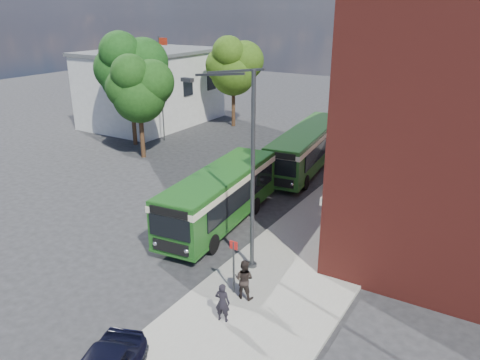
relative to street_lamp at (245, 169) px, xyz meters
The scene contains 14 objects.
ground 7.10m from the street_lamp, 157.54° to the left, with size 120.00×120.00×0.00m, color #252527.
pavement 11.27m from the street_lamp, 77.80° to the left, with size 6.00×48.00×0.15m, color gray.
kerb_line 11.12m from the street_lamp, 95.07° to the left, with size 0.12×48.00×0.01m, color beige.
white_building 30.38m from the street_lamp, 138.79° to the left, with size 9.40×13.40×7.30m.
flagpole 22.89m from the street_lamp, 139.05° to the left, with size 0.95×0.10×9.00m.
street_lamp is the anchor object (origin of this frame).
bus_stop_sign 4.02m from the street_lamp, 70.87° to the right, with size 0.35×0.08×2.52m.
bus_front 5.58m from the street_lamp, 137.53° to the left, with size 3.54×10.09×3.02m.
bus_rear 15.13m from the street_lamp, 102.67° to the left, with size 3.97×12.36×3.02m.
pedestrian_a 5.72m from the street_lamp, 70.87° to the right, with size 0.58×0.38×1.59m, color black.
pedestrian_b 4.61m from the street_lamp, 60.25° to the right, with size 0.83×0.64×1.70m, color black.
tree_left 18.57m from the street_lamp, 146.57° to the left, with size 4.81×4.58×8.13m.
tree_mid 22.53m from the street_lamp, 145.83° to the left, with size 5.67×5.39×9.58m.
tree_right 27.25m from the street_lamp, 123.05° to the left, with size 5.23×4.97×8.83m.
Camera 1 is at (14.45, -18.29, 11.32)m, focal length 35.00 mm.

